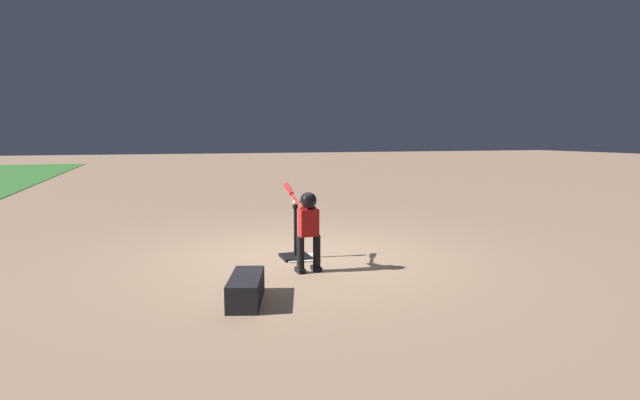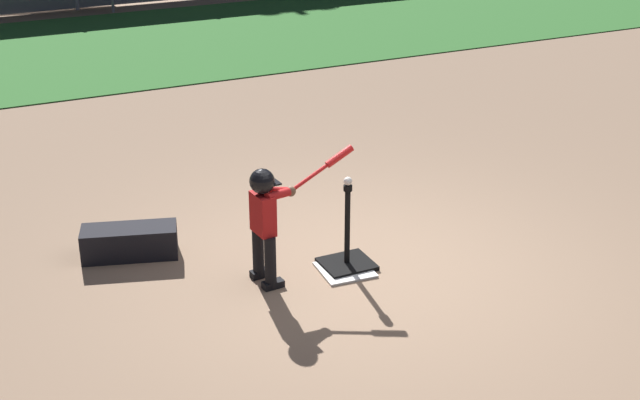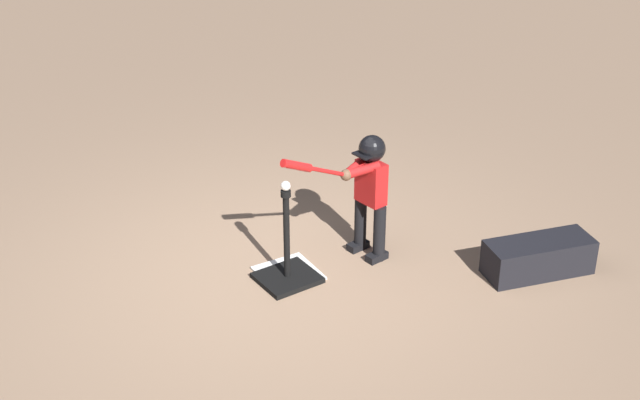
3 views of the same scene
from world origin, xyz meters
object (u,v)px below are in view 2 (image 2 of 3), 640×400
batter_child (267,211)px  equipment_bag (130,242)px  baseball (348,181)px  batting_tee (347,255)px

batter_child → equipment_bag: bearing=134.3°
equipment_bag → baseball: bearing=-14.4°
batter_child → equipment_bag: 1.45m
batter_child → baseball: 0.74m
batting_tee → baseball: baseball is taller
baseball → equipment_bag: size_ratio=0.09×
batter_child → baseball: size_ratio=14.69×
batting_tee → baseball: 0.70m
batter_child → baseball: (0.72, -0.04, 0.16)m
batting_tee → equipment_bag: batting_tee is taller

